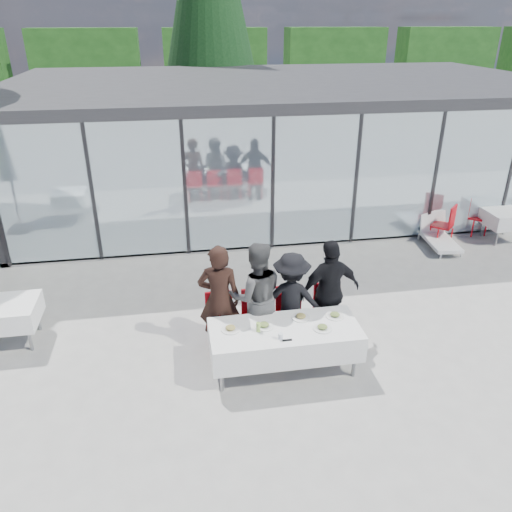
{
  "coord_description": "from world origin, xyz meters",
  "views": [
    {
      "loc": [
        -1.12,
        -6.49,
        4.93
      ],
      "look_at": [
        0.18,
        1.2,
        1.2
      ],
      "focal_mm": 35.0,
      "sensor_mm": 36.0,
      "label": 1
    }
  ],
  "objects_px": {
    "diner_c": "(291,299)",
    "plate_b": "(264,325)",
    "spare_table_left": "(11,313)",
    "spare_chair_b": "(446,223)",
    "diner_b": "(256,296)",
    "diner_d": "(330,291)",
    "plate_a": "(231,329)",
    "juice_bottle": "(258,327)",
    "spare_chair_a": "(474,213)",
    "dining_table": "(285,340)",
    "diner_chair_a": "(220,318)",
    "lounger": "(438,235)",
    "folded_eyeglasses": "(287,340)",
    "diner_chair_d": "(327,309)",
    "diner_chair_c": "(290,312)",
    "plate_d": "(335,315)",
    "diner_chair_b": "(256,315)",
    "plate_c": "(301,317)",
    "plate_extra": "(322,328)",
    "spare_table_right": "(504,219)",
    "diner_a": "(219,299)"
  },
  "relations": [
    {
      "from": "diner_c",
      "to": "plate_b",
      "type": "xyz_separation_m",
      "value": [
        -0.56,
        -0.62,
        -0.04
      ]
    },
    {
      "from": "spare_table_left",
      "to": "spare_chair_b",
      "type": "xyz_separation_m",
      "value": [
        9.11,
        2.57,
        -0.02
      ]
    },
    {
      "from": "diner_b",
      "to": "diner_d",
      "type": "bearing_deg",
      "value": -178.68
    },
    {
      "from": "diner_c",
      "to": "plate_a",
      "type": "height_order",
      "value": "diner_c"
    },
    {
      "from": "juice_bottle",
      "to": "spare_chair_b",
      "type": "distance_m",
      "value": 6.62
    },
    {
      "from": "diner_c",
      "to": "spare_chair_a",
      "type": "relative_size",
      "value": 1.67
    },
    {
      "from": "dining_table",
      "to": "diner_chair_a",
      "type": "xyz_separation_m",
      "value": [
        -0.91,
        0.75,
        -0.0
      ]
    },
    {
      "from": "dining_table",
      "to": "lounger",
      "type": "bearing_deg",
      "value": 40.58
    },
    {
      "from": "folded_eyeglasses",
      "to": "spare_chair_b",
      "type": "bearing_deg",
      "value": 41.7
    },
    {
      "from": "diner_chair_d",
      "to": "diner_chair_c",
      "type": "bearing_deg",
      "value": 180.0
    },
    {
      "from": "plate_d",
      "to": "spare_chair_a",
      "type": "bearing_deg",
      "value": 40.9
    },
    {
      "from": "diner_chair_b",
      "to": "spare_chair_b",
      "type": "relative_size",
      "value": 1.0
    },
    {
      "from": "diner_d",
      "to": "plate_a",
      "type": "bearing_deg",
      "value": 9.62
    },
    {
      "from": "spare_table_left",
      "to": "diner_c",
      "type": "bearing_deg",
      "value": -9.42
    },
    {
      "from": "spare_table_left",
      "to": "diner_chair_c",
      "type": "bearing_deg",
      "value": -8.75
    },
    {
      "from": "diner_b",
      "to": "diner_chair_b",
      "type": "distance_m",
      "value": 0.39
    },
    {
      "from": "plate_b",
      "to": "plate_c",
      "type": "relative_size",
      "value": 1.0
    },
    {
      "from": "plate_extra",
      "to": "spare_chair_b",
      "type": "relative_size",
      "value": 0.29
    },
    {
      "from": "juice_bottle",
      "to": "spare_table_left",
      "type": "relative_size",
      "value": 0.17
    },
    {
      "from": "plate_c",
      "to": "spare_chair_a",
      "type": "bearing_deg",
      "value": 37.78
    },
    {
      "from": "diner_chair_b",
      "to": "spare_table_left",
      "type": "xyz_separation_m",
      "value": [
        -3.96,
        0.7,
        0.02
      ]
    },
    {
      "from": "diner_chair_b",
      "to": "diner_c",
      "type": "bearing_deg",
      "value": -5.45
    },
    {
      "from": "spare_table_right",
      "to": "spare_chair_a",
      "type": "distance_m",
      "value": 0.7
    },
    {
      "from": "plate_c",
      "to": "spare_chair_a",
      "type": "xyz_separation_m",
      "value": [
        5.53,
        4.29,
        -0.24
      ]
    },
    {
      "from": "plate_a",
      "to": "plate_extra",
      "type": "height_order",
      "value": "same"
    },
    {
      "from": "spare_table_right",
      "to": "dining_table",
      "type": "bearing_deg",
      "value": -147.62
    },
    {
      "from": "plate_c",
      "to": "spare_chair_a",
      "type": "height_order",
      "value": "spare_chair_a"
    },
    {
      "from": "plate_b",
      "to": "diner_a",
      "type": "bearing_deg",
      "value": 134.35
    },
    {
      "from": "dining_table",
      "to": "spare_chair_a",
      "type": "xyz_separation_m",
      "value": [
        5.83,
        4.51,
        -0.0
      ]
    },
    {
      "from": "dining_table",
      "to": "plate_d",
      "type": "distance_m",
      "value": 0.88
    },
    {
      "from": "folded_eyeglasses",
      "to": "lounger",
      "type": "xyz_separation_m",
      "value": [
        4.66,
        4.28,
        -0.5
      ]
    },
    {
      "from": "diner_chair_c",
      "to": "diner_chair_d",
      "type": "bearing_deg",
      "value": 0.0
    },
    {
      "from": "plate_c",
      "to": "juice_bottle",
      "type": "distance_m",
      "value": 0.75
    },
    {
      "from": "diner_c",
      "to": "plate_extra",
      "type": "relative_size",
      "value": 5.73
    },
    {
      "from": "diner_d",
      "to": "plate_a",
      "type": "height_order",
      "value": "diner_d"
    },
    {
      "from": "diner_chair_d",
      "to": "plate_c",
      "type": "distance_m",
      "value": 0.83
    },
    {
      "from": "plate_extra",
      "to": "diner_c",
      "type": "bearing_deg",
      "value": 109.38
    },
    {
      "from": "diner_a",
      "to": "plate_a",
      "type": "relative_size",
      "value": 6.55
    },
    {
      "from": "spare_table_left",
      "to": "spare_table_right",
      "type": "relative_size",
      "value": 1.0
    },
    {
      "from": "diner_chair_a",
      "to": "diner_c",
      "type": "relative_size",
      "value": 0.6
    },
    {
      "from": "plate_extra",
      "to": "spare_table_left",
      "type": "height_order",
      "value": "plate_extra"
    },
    {
      "from": "diner_chair_b",
      "to": "diner_c",
      "type": "relative_size",
      "value": 0.6
    },
    {
      "from": "dining_table",
      "to": "plate_b",
      "type": "bearing_deg",
      "value": 165.47
    },
    {
      "from": "diner_b",
      "to": "spare_table_right",
      "type": "xyz_separation_m",
      "value": [
        6.63,
        3.31,
        -0.37
      ]
    },
    {
      "from": "plate_c",
      "to": "lounger",
      "type": "distance_m",
      "value": 5.74
    },
    {
      "from": "diner_b",
      "to": "diner_chair_d",
      "type": "height_order",
      "value": "diner_b"
    },
    {
      "from": "diner_a",
      "to": "spare_table_right",
      "type": "relative_size",
      "value": 2.16
    },
    {
      "from": "diner_d",
      "to": "spare_chair_a",
      "type": "relative_size",
      "value": 1.85
    },
    {
      "from": "diner_chair_b",
      "to": "diner_b",
      "type": "bearing_deg",
      "value": -90.0
    },
    {
      "from": "plate_b",
      "to": "plate_extra",
      "type": "height_order",
      "value": "same"
    }
  ]
}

